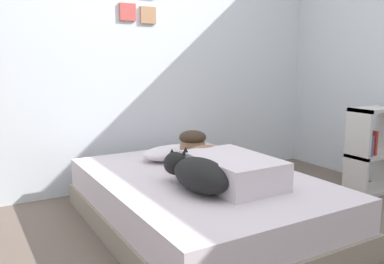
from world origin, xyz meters
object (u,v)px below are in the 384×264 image
bed (200,202)px  pillow (174,153)px  coffee_cup (180,155)px  bookshelf (372,150)px  person_lying (220,163)px  cell_phone (235,182)px  dog (198,173)px

bed → pillow: 0.56m
bed → pillow: pillow is taller
coffee_cup → bookshelf: size_ratio=0.17×
bed → person_lying: (0.08, -0.12, 0.29)m
person_lying → cell_phone: size_ratio=6.57×
bookshelf → pillow: bearing=159.4°
pillow → dog: size_ratio=0.90×
person_lying → cell_phone: person_lying is taller
coffee_cup → cell_phone: 0.72m
cell_phone → pillow: bearing=93.9°
bed → dog: size_ratio=3.31×
cell_phone → coffee_cup: bearing=90.6°
person_lying → bookshelf: bookshelf is taller
person_lying → bookshelf: size_ratio=1.23×
pillow → coffee_cup: pillow is taller
dog → cell_phone: bearing=0.4°
bed → person_lying: person_lying is taller
pillow → cell_phone: size_ratio=3.71×
dog → cell_phone: dog is taller
person_lying → bookshelf: (1.60, 0.01, -0.10)m
person_lying → coffee_cup: (0.02, 0.60, -0.07)m
pillow → person_lying: person_lying is taller
bed → pillow: (0.06, 0.50, 0.24)m
pillow → cell_phone: (0.05, -0.75, -0.05)m
cell_phone → bookshelf: (1.57, 0.14, 0.00)m
cell_phone → bed: bearing=113.5°
dog → bookshelf: (1.85, 0.14, -0.09)m
coffee_cup → bookshelf: bookshelf is taller
person_lying → cell_phone: (0.03, -0.13, -0.10)m
pillow → person_lying: (0.02, -0.62, 0.05)m
coffee_cup → pillow: bearing=149.2°
bed → bookshelf: bearing=-3.7°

